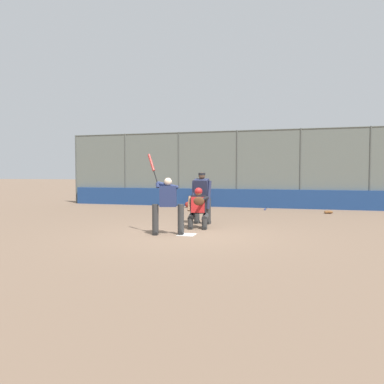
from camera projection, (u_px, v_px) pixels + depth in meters
The scene contains 11 objects.
ground_plane at pixel (187, 235), 9.56m from camera, with size 160.00×160.00×0.00m, color #7A604C.
home_plate_marker at pixel (187, 235), 9.56m from camera, with size 0.43×0.43×0.01m, color white.
backstop_fence at pixel (237, 167), 17.43m from camera, with size 17.16×0.08×3.58m.
padding_wall at pixel (236, 198), 17.40m from camera, with size 16.74×0.18×0.84m, color navy.
bleachers_beyond at pixel (251, 196), 19.46m from camera, with size 11.96×1.95×1.16m.
batter_at_plate at pixel (168, 204), 9.57m from camera, with size 1.08×0.57×2.09m.
catcher_behind_plate at pixel (198, 207), 10.67m from camera, with size 0.65×0.75×1.17m.
umpire_home at pixel (202, 196), 11.62m from camera, with size 0.65×0.43×1.60m.
spare_bat_near_backstop at pixel (265, 209), 16.21m from camera, with size 0.07×0.89×0.07m.
fielding_glove_on_dirt at pixel (328, 212), 14.64m from camera, with size 0.34×0.26×0.12m.
equipment_bag_dugout_side at pixel (196, 205), 17.18m from camera, with size 1.10×0.27×0.27m.
Camera 1 is at (-2.69, 9.11, 1.57)m, focal length 35.00 mm.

